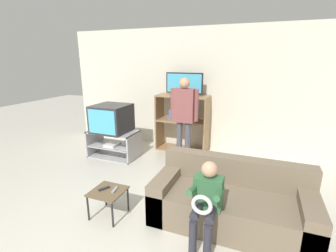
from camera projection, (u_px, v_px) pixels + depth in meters
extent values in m
cube|color=silver|center=(203.00, 90.00, 5.21)|extent=(6.40, 0.06, 2.60)
cube|color=#A8A8AD|center=(115.00, 155.00, 5.07)|extent=(0.99, 0.57, 0.02)
cube|color=#A8A8AD|center=(114.00, 145.00, 5.01)|extent=(0.95, 0.57, 0.02)
cube|color=#A8A8AD|center=(113.00, 132.00, 4.93)|extent=(0.99, 0.57, 0.02)
cube|color=#A8A8AD|center=(95.00, 141.00, 5.17)|extent=(0.03, 0.57, 0.53)
cube|color=#A8A8AD|center=(135.00, 147.00, 4.83)|extent=(0.03, 0.57, 0.53)
cube|color=silver|center=(112.00, 145.00, 4.93)|extent=(0.24, 0.28, 0.05)
cube|color=#2D2D33|center=(112.00, 118.00, 4.88)|extent=(0.67, 0.67, 0.54)
cube|color=#4CB7E0|center=(101.00, 122.00, 4.57)|extent=(0.59, 0.01, 0.46)
cube|color=#9E7A51|center=(160.00, 121.00, 5.44)|extent=(0.03, 0.47, 1.22)
cube|color=#9E7A51|center=(207.00, 126.00, 5.06)|extent=(0.03, 0.47, 1.22)
cube|color=#9E7A51|center=(182.00, 149.00, 5.41)|extent=(1.04, 0.47, 0.03)
cube|color=#9E7A51|center=(182.00, 121.00, 5.23)|extent=(1.04, 0.47, 0.03)
cube|color=#9E7A51|center=(183.00, 96.00, 5.09)|extent=(1.04, 0.47, 0.03)
cube|color=#3870B7|center=(173.00, 115.00, 5.20)|extent=(0.18, 0.04, 0.22)
cube|color=black|center=(184.00, 94.00, 5.06)|extent=(0.27, 0.20, 0.04)
cube|color=black|center=(184.00, 83.00, 5.00)|extent=(0.78, 0.04, 0.43)
cube|color=#4CB7E0|center=(184.00, 83.00, 4.98)|extent=(0.73, 0.01, 0.38)
cube|color=brown|center=(108.00, 191.00, 3.06)|extent=(0.41, 0.41, 0.02)
cylinder|color=black|center=(88.00, 208.00, 3.01)|extent=(0.02, 0.02, 0.33)
cylinder|color=black|center=(112.00, 215.00, 2.88)|extent=(0.02, 0.02, 0.33)
cylinder|color=black|center=(105.00, 194.00, 3.33)|extent=(0.02, 0.02, 0.33)
cylinder|color=black|center=(128.00, 199.00, 3.20)|extent=(0.02, 0.02, 0.33)
cube|color=#232328|center=(104.00, 188.00, 3.09)|extent=(0.10, 0.14, 0.02)
cube|color=gray|center=(115.00, 190.00, 3.06)|extent=(0.06, 0.15, 0.02)
cube|color=#756651|center=(230.00, 209.00, 2.93)|extent=(1.86, 0.83, 0.40)
cube|color=#756651|center=(235.00, 170.00, 3.12)|extent=(1.86, 0.20, 0.35)
cube|color=#756651|center=(167.00, 191.00, 3.21)|extent=(0.22, 0.83, 0.52)
cube|color=#756651|center=(308.00, 221.00, 2.63)|extent=(0.22, 0.83, 0.52)
cylinder|color=#4C4C56|center=(179.00, 142.00, 4.68)|extent=(0.11, 0.11, 0.82)
cylinder|color=#4C4C56|center=(188.00, 143.00, 4.62)|extent=(0.11, 0.11, 0.82)
cube|color=#8C4C4C|center=(184.00, 105.00, 4.46)|extent=(0.38, 0.20, 0.62)
cylinder|color=#8C4C4C|center=(173.00, 104.00, 4.53)|extent=(0.08, 0.08, 0.58)
cylinder|color=#8C4C4C|center=(196.00, 105.00, 4.37)|extent=(0.08, 0.08, 0.58)
sphere|color=tan|center=(185.00, 83.00, 4.35)|extent=(0.20, 0.20, 0.20)
cylinder|color=#2D2D38|center=(193.00, 239.00, 2.45)|extent=(0.08, 0.08, 0.40)
cylinder|color=#2D2D38|center=(207.00, 243.00, 2.39)|extent=(0.08, 0.08, 0.40)
cylinder|color=#2D2D38|center=(197.00, 209.00, 2.51)|extent=(0.09, 0.30, 0.09)
cylinder|color=#2D2D38|center=(212.00, 213.00, 2.46)|extent=(0.09, 0.30, 0.09)
cube|color=#33663D|center=(208.00, 192.00, 2.59)|extent=(0.30, 0.17, 0.36)
cylinder|color=#33663D|center=(193.00, 189.00, 2.50)|extent=(0.06, 0.31, 0.14)
cylinder|color=#33663D|center=(219.00, 195.00, 2.41)|extent=(0.06, 0.31, 0.14)
sphere|color=tan|center=(209.00, 169.00, 2.52)|extent=(0.17, 0.17, 0.17)
torus|color=silver|center=(202.00, 205.00, 2.33)|extent=(0.21, 0.04, 0.21)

